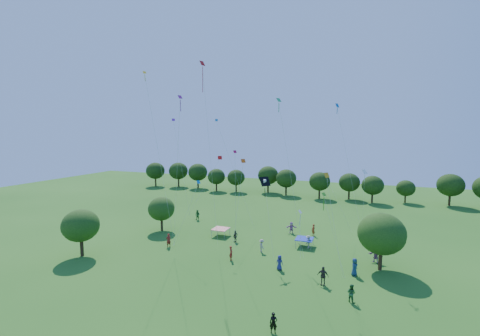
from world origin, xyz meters
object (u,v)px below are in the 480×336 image
Objects in this scene: red_high_kite at (205,100)px; tent_blue at (304,239)px; near_tree_west at (81,226)px; pirate_kite at (265,182)px; near_tree_east at (382,234)px; tent_red_stripe at (221,229)px; near_tree_north at (161,209)px; man_in_black at (273,323)px.

tent_blue is at bearing 28.67° from red_high_kite.
tent_blue is at bearing 27.39° from near_tree_west.
tent_blue is at bearing 52.85° from pirate_kite.
tent_red_stripe is (-21.17, 4.43, -3.04)m from near_tree_east.
tent_blue is 21.99m from red_high_kite.
near_tree_north is 0.23× the size of red_high_kite.
near_tree_east is 13.95m from pirate_kite.
man_in_black is at bearing -14.06° from near_tree_west.
tent_blue is (24.90, 12.90, -2.77)m from near_tree_west.
red_high_kite is at bearing 26.31° from near_tree_west.
red_high_kite reaches higher than tent_red_stripe.
tent_red_stripe is (12.71, 13.03, -2.77)m from near_tree_west.
near_tree_east reaches higher than tent_blue.
pirate_kite is at bearing 20.12° from near_tree_west.
tent_red_stripe is 12.18m from tent_blue.
man_in_black is 25.49m from red_high_kite.
near_tree_west is at bearing 152.25° from man_in_black.
near_tree_east is at bearing -6.63° from near_tree_north.
pirate_kite is 0.38× the size of red_high_kite.
man_in_black reaches higher than tent_red_stripe.
near_tree_west is 3.61× the size of man_in_black.
red_high_kite reaches higher than pirate_kite.
tent_red_stripe is 1.38× the size of man_in_black.
man_in_black is (0.91, -19.36, -0.24)m from tent_blue.
red_high_kite is at bearing -151.33° from tent_blue.
man_in_black is at bearing -56.11° from tent_red_stripe.
pirate_kite reaches higher than tent_blue.
pirate_kite is at bearing -14.21° from near_tree_north.
pirate_kite is at bearing 95.34° from man_in_black.
near_tree_east is 25.16m from red_high_kite.
near_tree_west is 21.42m from red_high_kite.
red_high_kite is at bearing 118.98° from man_in_black.
near_tree_west is 22.93m from pirate_kite.
pirate_kite reaches higher than near_tree_east.
near_tree_north is at bearing 173.37° from near_tree_east.
man_in_black is at bearing -118.23° from near_tree_east.
tent_red_stripe and tent_blue have the same top height.
man_in_black is (22.63, -18.62, -2.62)m from near_tree_north.
near_tree_east is at bearing 5.22° from red_high_kite.
near_tree_north is at bearing 165.79° from pirate_kite.
tent_red_stripe is 1.00× the size of tent_blue.
pirate_kite is (-3.97, -5.23, 8.14)m from tent_blue.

